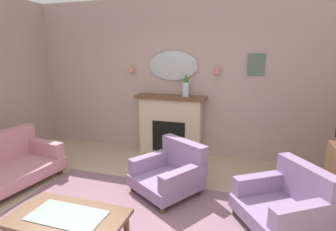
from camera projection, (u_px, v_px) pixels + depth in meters
The scene contains 10 objects.
wall_back at pixel (185, 78), 5.00m from camera, with size 7.22×0.10×2.97m, color #B29993.
fireplace at pixel (170, 125), 5.06m from camera, with size 1.36×0.36×1.16m.
mantel_vase_centre at pixel (186, 86), 4.77m from camera, with size 0.13×0.13×0.42m.
wall_mirror at pixel (173, 66), 4.93m from camera, with size 0.96×0.06×0.56m, color #B2BCC6.
wall_sconce_left at pixel (131, 68), 5.15m from camera, with size 0.14×0.14×0.14m, color #D17066.
wall_sconce_right at pixel (218, 69), 4.65m from camera, with size 0.14×0.14×0.14m, color #D17066.
framed_picture at pixel (256, 64), 4.50m from camera, with size 0.28×0.03×0.36m, color #4C6B56.
coffee_table at pixel (67, 221), 2.45m from camera, with size 1.10×0.60×0.45m.
armchair_beside_couch at pixel (286, 201), 2.93m from camera, with size 1.13×1.12×0.71m.
armchair_near_fireplace at pixel (171, 171), 3.68m from camera, with size 1.11×1.12×0.71m.
Camera 1 is at (1.20, -2.03, 1.91)m, focal length 27.82 mm.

